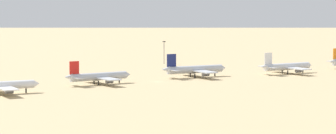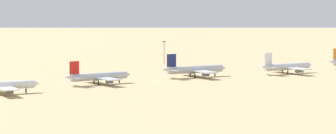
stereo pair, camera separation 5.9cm
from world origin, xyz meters
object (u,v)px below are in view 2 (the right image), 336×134
at_px(parked_jet_navy_4, 194,69).
at_px(parked_jet_white_5, 287,67).
at_px(parked_jet_yellow_2, 0,86).
at_px(parked_jet_red_3, 98,77).
at_px(light_pole_east, 164,50).

height_order(parked_jet_navy_4, parked_jet_white_5, parked_jet_navy_4).
xyz_separation_m(parked_jet_yellow_2, parked_jet_white_5, (145.74, -1.15, 0.16)).
height_order(parked_jet_yellow_2, parked_jet_navy_4, parked_jet_navy_4).
relative_size(parked_jet_navy_4, parked_jet_white_5, 1.05).
height_order(parked_jet_red_3, parked_jet_white_5, parked_jet_white_5).
height_order(parked_jet_red_3, parked_jet_navy_4, parked_jet_navy_4).
relative_size(parked_jet_yellow_2, parked_jet_white_5, 0.96).
xyz_separation_m(parked_jet_red_3, parked_jet_white_5, (98.79, -9.94, 0.10)).
xyz_separation_m(parked_jet_navy_4, parked_jet_white_5, (47.21, -11.49, -0.17)).
bearing_deg(parked_jet_yellow_2, parked_jet_red_3, 16.77).
height_order(parked_jet_yellow_2, parked_jet_red_3, parked_jet_red_3).
height_order(parked_jet_yellow_2, parked_jet_white_5, parked_jet_white_5).
bearing_deg(parked_jet_yellow_2, parked_jet_navy_4, 12.16).
relative_size(parked_jet_white_5, light_pole_east, 2.54).
xyz_separation_m(parked_jet_navy_4, light_pole_east, (29.90, 70.58, 3.88)).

